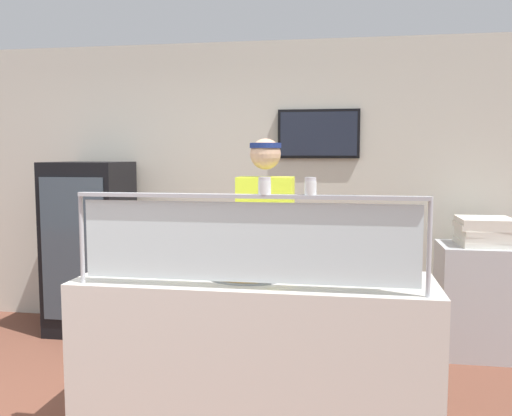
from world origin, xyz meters
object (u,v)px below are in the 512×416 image
at_px(pepper_flake_shaker, 310,187).
at_px(drink_fridge, 90,247).
at_px(worker_figure, 266,249).
at_px(pizza_box_stack, 485,232).
at_px(pizza_server, 243,270).
at_px(parmesan_shaker, 265,187).
at_px(pizza_tray, 249,273).

distance_m(pepper_flake_shaker, drink_fridge, 3.00).
height_order(worker_figure, pizza_box_stack, worker_figure).
height_order(pizza_server, pizza_box_stack, pizza_box_stack).
xyz_separation_m(parmesan_shaker, pizza_box_stack, (1.53, 1.90, -0.46)).
bearing_deg(pizza_server, drink_fridge, 151.68).
relative_size(worker_figure, drink_fridge, 1.11).
distance_m(pizza_tray, pizza_server, 0.04).
relative_size(pizza_tray, pizza_server, 1.83).
xyz_separation_m(pizza_server, worker_figure, (0.04, 0.61, 0.02)).
height_order(parmesan_shaker, pizza_box_stack, parmesan_shaker).
xyz_separation_m(pizza_server, parmesan_shaker, (0.17, -0.31, 0.50)).
bearing_deg(pepper_flake_shaker, drink_fridge, 138.15).
bearing_deg(pizza_tray, pepper_flake_shaker, -41.34).
bearing_deg(drink_fridge, pepper_flake_shaker, -41.85).
height_order(pepper_flake_shaker, pizza_box_stack, pepper_flake_shaker).
xyz_separation_m(pizza_server, pepper_flake_shaker, (0.40, -0.31, 0.50)).
distance_m(worker_figure, pizza_box_stack, 1.93).
relative_size(pizza_tray, drink_fridge, 0.32).
relative_size(pizza_tray, parmesan_shaker, 5.74).
distance_m(pizza_tray, worker_figure, 0.59).
height_order(pepper_flake_shaker, drink_fridge, drink_fridge).
bearing_deg(worker_figure, parmesan_shaker, -82.00).
xyz_separation_m(parmesan_shaker, drink_fridge, (-1.94, 1.95, -0.69)).
bearing_deg(drink_fridge, parmesan_shaker, -45.09).
relative_size(pizza_tray, pepper_flake_shaker, 5.73).
bearing_deg(pizza_server, pepper_flake_shaker, -22.98).
bearing_deg(pizza_server, pizza_box_stack, 57.53).
relative_size(pepper_flake_shaker, worker_figure, 0.05).
height_order(pepper_flake_shaker, worker_figure, worker_figure).
bearing_deg(pizza_box_stack, worker_figure, -149.45).
relative_size(drink_fridge, pizza_box_stack, 3.53).
distance_m(parmesan_shaker, pepper_flake_shaker, 0.23).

